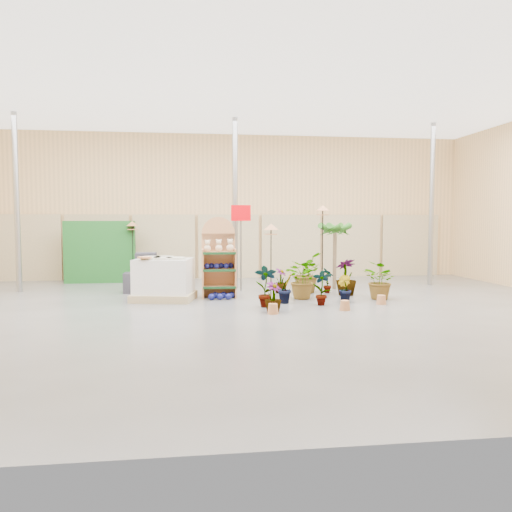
{
  "coord_description": "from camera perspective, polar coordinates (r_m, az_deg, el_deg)",
  "views": [
    {
      "loc": [
        -1.15,
        -9.73,
        1.79
      ],
      "look_at": [
        0.3,
        1.5,
        1.0
      ],
      "focal_mm": 35.0,
      "sensor_mm": 36.0,
      "label": 1
    }
  ],
  "objects": [
    {
      "name": "teddy_bears",
      "position": [
        11.7,
        -4.18,
        1.1
      ],
      "size": [
        0.7,
        0.18,
        0.29
      ],
      "color": "#D3B591",
      "rests_on": "display_shelf"
    },
    {
      "name": "potted_plant_9",
      "position": [
        11.22,
        10.06,
        -3.69
      ],
      "size": [
        0.38,
        0.41,
        0.6
      ],
      "primitive_type": "imported",
      "rotation": [
        0.0,
        0.0,
        1.97
      ],
      "color": "#255F16",
      "rests_on": "ground"
    },
    {
      "name": "potted_plant_10",
      "position": [
        11.77,
        14.13,
        -2.72
      ],
      "size": [
        0.92,
        0.98,
        0.88
      ],
      "primitive_type": "imported",
      "rotation": [
        0.0,
        0.0,
        5.07
      ],
      "color": "#255F16",
      "rests_on": "ground"
    },
    {
      "name": "bird_table_front",
      "position": [
        11.29,
        1.73,
        3.07
      ],
      "size": [
        0.34,
        0.34,
        1.74
      ],
      "color": "black",
      "rests_on": "ground"
    },
    {
      "name": "room",
      "position": [
        10.71,
        -1.2,
        6.26
      ],
      "size": [
        15.2,
        12.1,
        4.7
      ],
      "color": "#535353",
      "rests_on": "ground"
    },
    {
      "name": "potted_plant_2",
      "position": [
        11.54,
        5.47,
        -2.72
      ],
      "size": [
        1.04,
        1.06,
        0.89
      ],
      "primitive_type": "imported",
      "rotation": [
        0.0,
        0.0,
        5.38
      ],
      "color": "#255F16",
      "rests_on": "ground"
    },
    {
      "name": "potted_plant_11",
      "position": [
        12.47,
        2.84,
        -2.83
      ],
      "size": [
        0.47,
        0.47,
        0.62
      ],
      "primitive_type": "imported",
      "rotation": [
        0.0,
        0.0,
        1.06
      ],
      "color": "#255F16",
      "rests_on": "ground"
    },
    {
      "name": "pallet_stack",
      "position": [
        11.5,
        -10.5,
        -2.63
      ],
      "size": [
        1.52,
        1.35,
        0.99
      ],
      "rotation": [
        0.0,
        0.0,
        -0.2
      ],
      "color": "tan",
      "rests_on": "ground"
    },
    {
      "name": "potted_plant_1",
      "position": [
        10.95,
        3.4,
        -3.69
      ],
      "size": [
        0.46,
        0.46,
        0.66
      ],
      "primitive_type": "imported",
      "rotation": [
        0.0,
        0.0,
        0.79
      ],
      "color": "#255F16",
      "rests_on": "ground"
    },
    {
      "name": "potted_plant_8",
      "position": [
        10.72,
        7.55,
        -3.59
      ],
      "size": [
        0.44,
        0.33,
        0.76
      ],
      "primitive_type": "imported",
      "rotation": [
        0.0,
        0.0,
        2.99
      ],
      "color": "#255F16",
      "rests_on": "ground"
    },
    {
      "name": "potted_plant_0",
      "position": [
        10.41,
        1.12,
        -3.43
      ],
      "size": [
        0.55,
        0.46,
        0.89
      ],
      "primitive_type": "imported",
      "rotation": [
        0.0,
        0.0,
        2.8
      ],
      "color": "#255F16",
      "rests_on": "ground"
    },
    {
      "name": "bird_table_right",
      "position": [
        12.42,
        7.64,
        5.08
      ],
      "size": [
        0.34,
        0.34,
        2.19
      ],
      "color": "black",
      "rests_on": "ground"
    },
    {
      "name": "gazing_balls_shelf",
      "position": [
        11.72,
        -4.26,
        -1.12
      ],
      "size": [
        0.7,
        0.24,
        0.13
      ],
      "color": "#0F1357",
      "rests_on": "display_shelf"
    },
    {
      "name": "bird_table_back",
      "position": [
        14.78,
        -13.96,
        3.39
      ],
      "size": [
        0.34,
        0.34,
        1.79
      ],
      "color": "black",
      "rests_on": "ground"
    },
    {
      "name": "potted_plant_7",
      "position": [
        9.88,
        1.96,
        -4.7
      ],
      "size": [
        0.46,
        0.46,
        0.59
      ],
      "primitive_type": "imported",
      "rotation": [
        0.0,
        0.0,
        0.61
      ],
      "color": "#255F16",
      "rests_on": "ground"
    },
    {
      "name": "display_shelf",
      "position": [
        11.81,
        -4.29,
        -0.5
      ],
      "size": [
        0.8,
        0.51,
        1.9
      ],
      "rotation": [
        0.0,
        0.0,
        -0.01
      ],
      "color": "#AF7346",
      "rests_on": "ground"
    },
    {
      "name": "palm",
      "position": [
        13.25,
        9.01,
        3.07
      ],
      "size": [
        0.7,
        0.7,
        1.85
      ],
      "color": "brown",
      "rests_on": "ground"
    },
    {
      "name": "charcoal_planters",
      "position": [
        12.86,
        -12.87,
        -2.24
      ],
      "size": [
        0.8,
        0.5,
        1.0
      ],
      "color": "#24232A",
      "rests_on": "ground"
    },
    {
      "name": "potted_plant_6",
      "position": [
        12.58,
        5.63,
        -1.92
      ],
      "size": [
        0.97,
        1.06,
        1.0
      ],
      "primitive_type": "imported",
      "rotation": [
        0.0,
        0.0,
        1.33
      ],
      "color": "#255F16",
      "rests_on": "ground"
    },
    {
      "name": "gazing_balls_floor",
      "position": [
        11.53,
        -3.94,
        -4.57
      ],
      "size": [
        0.63,
        0.39,
        0.15
      ],
      "color": "#0F1357",
      "rests_on": "ground"
    },
    {
      "name": "potted_plant_3",
      "position": [
        12.26,
        10.26,
        -2.37
      ],
      "size": [
        0.64,
        0.64,
        0.89
      ],
      "primitive_type": "imported",
      "rotation": [
        0.0,
        0.0,
        3.49
      ],
      "color": "#255F16",
      "rests_on": "ground"
    },
    {
      "name": "potted_plant_4",
      "position": [
        12.57,
        8.2,
        -2.77
      ],
      "size": [
        0.31,
        0.38,
        0.64
      ],
      "primitive_type": "imported",
      "rotation": [
        0.0,
        0.0,
        1.84
      ],
      "color": "#255F16",
      "rests_on": "ground"
    },
    {
      "name": "trellis_stock",
      "position": [
        15.19,
        -17.39,
        0.45
      ],
      "size": [
        2.0,
        0.3,
        1.8
      ],
      "primitive_type": "cube",
      "color": "#19581E",
      "rests_on": "ground"
    },
    {
      "name": "offer_sign",
      "position": [
        12.77,
        -1.74,
        3.0
      ],
      "size": [
        0.5,
        0.08,
        2.2
      ],
      "color": "gray",
      "rests_on": "ground"
    }
  ]
}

